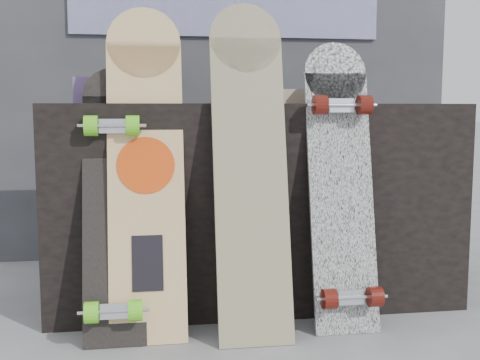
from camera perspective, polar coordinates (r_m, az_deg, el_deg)
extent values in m
plane|color=slate|center=(2.10, 3.58, -15.05)|extent=(60.00, 60.00, 0.00)
cube|color=black|center=(2.47, 1.17, -2.09)|extent=(1.60, 0.60, 0.80)
cube|color=#36363B|center=(3.30, -1.42, 12.34)|extent=(2.40, 0.20, 2.20)
cube|color=navy|center=(3.22, -1.17, 16.07)|extent=(1.60, 0.02, 0.30)
cube|color=#5F3D7E|center=(2.40, -13.25, 8.24)|extent=(0.18, 0.12, 0.10)
cube|color=#5F3D7E|center=(2.46, 8.39, 8.54)|extent=(0.14, 0.14, 0.12)
cube|color=#D1B78C|center=(2.50, 3.92, 7.88)|extent=(0.22, 0.10, 0.06)
cube|color=beige|center=(2.08, -8.88, -0.92)|extent=(0.26, 0.26, 1.02)
cylinder|color=beige|center=(2.20, -9.13, 12.69)|extent=(0.26, 0.08, 0.26)
cylinder|color=#E6440E|center=(2.08, -8.92, 1.39)|extent=(0.20, 0.05, 0.19)
cube|color=black|center=(2.06, -8.76, -7.80)|extent=(0.10, 0.05, 0.18)
cube|color=beige|center=(2.05, 1.05, -0.74)|extent=(0.25, 0.27, 1.03)
cylinder|color=beige|center=(2.17, 0.49, 13.27)|extent=(0.25, 0.08, 0.25)
cube|color=white|center=(2.17, 9.59, -1.98)|extent=(0.23, 0.22, 0.91)
cylinder|color=white|center=(2.25, 8.99, 9.92)|extent=(0.23, 0.07, 0.23)
cube|color=silver|center=(2.14, 10.41, -10.88)|extent=(0.09, 0.04, 0.06)
cylinder|color=#4D110B|center=(2.10, 8.45, -11.09)|extent=(0.04, 0.07, 0.07)
cylinder|color=#4D110B|center=(2.15, 12.67, -10.74)|extent=(0.05, 0.07, 0.07)
cube|color=silver|center=(2.18, 9.50, 6.91)|extent=(0.09, 0.04, 0.06)
cylinder|color=#4D110B|center=(2.14, 7.58, 7.06)|extent=(0.04, 0.07, 0.07)
cylinder|color=#4D110B|center=(2.19, 11.70, 6.98)|extent=(0.05, 0.07, 0.07)
cube|color=black|center=(2.09, -11.87, -3.56)|extent=(0.21, 0.25, 0.83)
cylinder|color=black|center=(2.18, -11.97, 7.71)|extent=(0.21, 0.07, 0.20)
cube|color=silver|center=(2.04, -11.86, -12.08)|extent=(0.09, 0.04, 0.06)
cylinder|color=#61D51E|center=(2.03, -13.89, -12.11)|extent=(0.04, 0.07, 0.07)
cylinder|color=#61D51E|center=(2.02, -9.88, -12.08)|extent=(0.05, 0.07, 0.07)
cube|color=silver|center=(2.10, -12.01, 4.93)|extent=(0.09, 0.04, 0.06)
cylinder|color=#61D51E|center=(2.09, -13.95, 5.02)|extent=(0.04, 0.07, 0.07)
cylinder|color=#61D51E|center=(2.08, -10.13, 5.10)|extent=(0.05, 0.07, 0.07)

